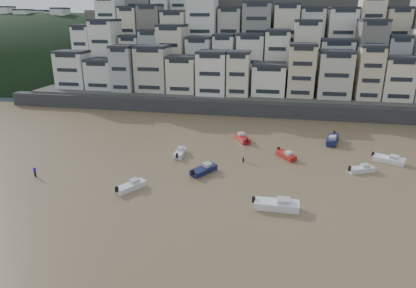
% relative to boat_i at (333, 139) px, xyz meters
% --- Properties ---
extents(ground, '(400.00, 400.00, 0.00)m').
position_rel_boat_i_xyz_m(ground, '(-25.60, -46.65, -0.89)').
color(ground, olive).
rests_on(ground, ground).
extents(sea_strip, '(340.00, 340.00, 0.00)m').
position_rel_boat_i_xyz_m(sea_strip, '(-135.60, 98.35, -0.88)').
color(sea_strip, '#485466').
rests_on(sea_strip, ground).
extents(harbor_wall, '(140.00, 3.00, 3.50)m').
position_rel_boat_i_xyz_m(harbor_wall, '(-15.60, 18.35, 0.86)').
color(harbor_wall, '#38383A').
rests_on(harbor_wall, ground).
extents(hillside, '(141.04, 66.00, 50.00)m').
position_rel_boat_i_xyz_m(hillside, '(-10.87, 58.19, 12.12)').
color(hillside, '#4C4C47').
rests_on(hillside, ground).
extents(headland, '(216.00, 135.00, 53.33)m').
position_rel_boat_i_xyz_m(headland, '(-120.60, 88.35, -0.87)').
color(headland, black).
rests_on(headland, ground).
extents(boat_i, '(3.48, 6.82, 1.78)m').
position_rel_boat_i_xyz_m(boat_i, '(0.00, 0.00, 0.00)').
color(boat_i, '#13193D').
rests_on(boat_i, ground).
extents(boat_f, '(1.96, 5.20, 1.39)m').
position_rel_boat_i_xyz_m(boat_f, '(-28.54, -12.71, -0.19)').
color(boat_f, silver).
rests_on(boat_f, ground).
extents(boat_h, '(4.19, 5.96, 1.56)m').
position_rel_boat_i_xyz_m(boat_h, '(-18.04, -2.11, -0.11)').
color(boat_h, '#AF1516').
rests_on(boat_h, ground).
extents(boat_c, '(4.43, 5.75, 1.53)m').
position_rel_boat_i_xyz_m(boat_c, '(-22.56, -19.74, -0.13)').
color(boat_c, '#151A44').
rests_on(boat_c, ground).
extents(boat_a, '(6.48, 2.14, 1.77)m').
position_rel_boat_i_xyz_m(boat_a, '(-10.61, -29.62, -0.01)').
color(boat_a, white).
rests_on(boat_a, ground).
extents(boat_e, '(4.28, 5.03, 1.37)m').
position_rel_boat_i_xyz_m(boat_e, '(-9.29, -10.26, -0.20)').
color(boat_e, '#A01B13').
rests_on(boat_e, ground).
extents(boat_d, '(4.98, 3.33, 1.30)m').
position_rel_boat_i_xyz_m(boat_d, '(2.91, -14.35, -0.24)').
color(boat_d, silver).
rests_on(boat_d, ground).
extents(boat_g, '(5.90, 3.98, 1.54)m').
position_rel_boat_i_xyz_m(boat_g, '(8.43, -9.18, -0.12)').
color(boat_g, white).
rests_on(boat_g, ground).
extents(boat_j, '(4.17, 5.32, 1.42)m').
position_rel_boat_i_xyz_m(boat_j, '(-32.00, -27.71, -0.18)').
color(boat_j, silver).
rests_on(boat_j, ground).
extents(person_blue, '(0.44, 0.44, 1.74)m').
position_rel_boat_i_xyz_m(person_blue, '(-48.90, -26.27, -0.02)').
color(person_blue, '#2515A3').
rests_on(person_blue, ground).
extents(person_pink, '(0.44, 0.44, 1.74)m').
position_rel_boat_i_xyz_m(person_pink, '(-16.70, -13.53, -0.02)').
color(person_pink, '#BC8590').
rests_on(person_pink, ground).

